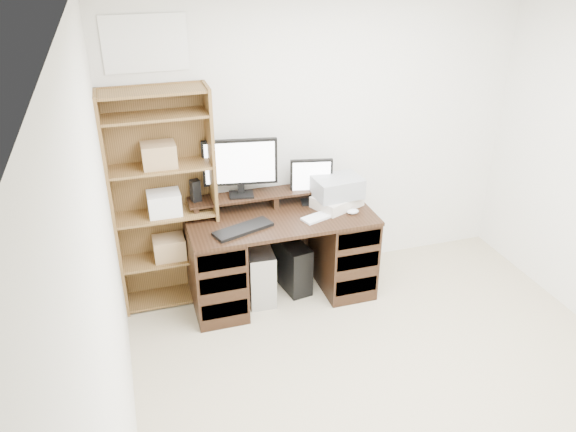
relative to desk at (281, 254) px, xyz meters
name	(u,v)px	position (x,y,z in m)	size (l,w,h in m)	color
room	(449,254)	(0.46, -1.64, 0.86)	(3.54, 4.04, 2.54)	#B8AA89
desk	(281,254)	(0.00, 0.00, 0.00)	(1.50, 0.70, 0.75)	black
riser_shelf	(273,195)	(0.00, 0.21, 0.45)	(1.40, 0.22, 0.12)	black
monitor_wide	(240,164)	(-0.26, 0.23, 0.74)	(0.59, 0.18, 0.47)	black
monitor_small	(311,179)	(0.32, 0.17, 0.57)	(0.35, 0.16, 0.38)	black
speaker	(195,191)	(-0.63, 0.22, 0.57)	(0.07, 0.07, 0.18)	black
keyboard_black	(243,229)	(-0.34, -0.16, 0.37)	(0.47, 0.16, 0.03)	black
keyboard_white	(324,215)	(0.33, -0.11, 0.37)	(0.39, 0.12, 0.02)	white
mouse	(353,211)	(0.57, -0.14, 0.38)	(0.10, 0.07, 0.04)	silver
printer	(337,201)	(0.50, 0.03, 0.41)	(0.37, 0.28, 0.09)	beige
basket	(338,187)	(0.50, 0.03, 0.53)	(0.38, 0.27, 0.16)	gray
tower_silver	(258,271)	(-0.19, 0.03, -0.15)	(0.21, 0.48, 0.48)	#ACADB3
tower_black	(292,265)	(0.12, 0.08, -0.17)	(0.25, 0.46, 0.43)	black
bookshelf	(164,200)	(-0.89, 0.21, 0.53)	(0.80, 0.30, 1.80)	brown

